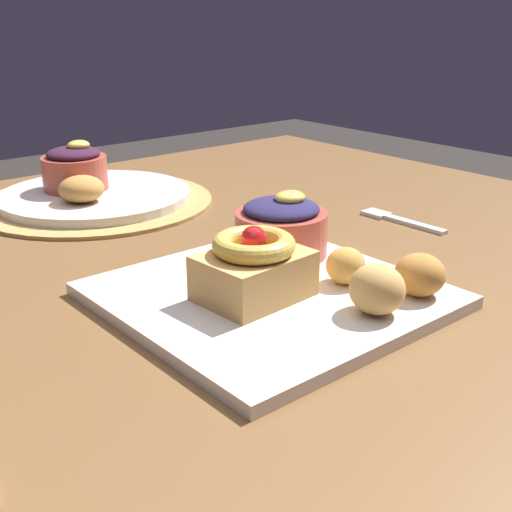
# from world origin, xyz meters

# --- Properties ---
(dining_table) EXTENTS (1.25, 0.95, 0.73)m
(dining_table) POSITION_xyz_m (0.00, 0.00, 0.63)
(dining_table) COLOR brown
(dining_table) RESTS_ON ground_plane
(woven_placemat) EXTENTS (0.33, 0.33, 0.00)m
(woven_placemat) POSITION_xyz_m (0.06, 0.26, 0.73)
(woven_placemat) COLOR #AD894C
(woven_placemat) RESTS_ON dining_table
(front_plate) EXTENTS (0.28, 0.28, 0.01)m
(front_plate) POSITION_xyz_m (0.02, -0.15, 0.74)
(front_plate) COLOR silver
(front_plate) RESTS_ON dining_table
(cake_slice) EXTENTS (0.10, 0.08, 0.07)m
(cake_slice) POSITION_xyz_m (-0.00, -0.16, 0.77)
(cake_slice) COLOR tan
(cake_slice) RESTS_ON front_plate
(berry_ramekin) EXTENTS (0.10, 0.10, 0.07)m
(berry_ramekin) POSITION_xyz_m (0.10, -0.09, 0.77)
(berry_ramekin) COLOR #B24C3D
(berry_ramekin) RESTS_ON front_plate
(fritter_front) EXTENTS (0.05, 0.05, 0.04)m
(fritter_front) POSITION_xyz_m (0.12, -0.25, 0.76)
(fritter_front) COLOR #BC7F38
(fritter_front) RESTS_ON front_plate
(fritter_middle) EXTENTS (0.05, 0.05, 0.04)m
(fritter_middle) POSITION_xyz_m (0.06, -0.25, 0.76)
(fritter_middle) COLOR tan
(fritter_middle) RESTS_ON front_plate
(fritter_back) EXTENTS (0.04, 0.04, 0.04)m
(fritter_back) POSITION_xyz_m (0.09, -0.19, 0.76)
(fritter_back) COLOR gold
(fritter_back) RESTS_ON front_plate
(back_plate) EXTENTS (0.27, 0.27, 0.01)m
(back_plate) POSITION_xyz_m (0.06, 0.26, 0.74)
(back_plate) COLOR silver
(back_plate) RESTS_ON woven_placemat
(back_ramekin) EXTENTS (0.09, 0.09, 0.07)m
(back_ramekin) POSITION_xyz_m (0.04, 0.29, 0.78)
(back_ramekin) COLOR #B24C3D
(back_ramekin) RESTS_ON back_plate
(back_pastry) EXTENTS (0.06, 0.06, 0.04)m
(back_pastry) POSITION_xyz_m (0.02, 0.22, 0.76)
(back_pastry) COLOR #B77F3D
(back_pastry) RESTS_ON back_plate
(fork) EXTENTS (0.03, 0.13, 0.00)m
(fork) POSITION_xyz_m (0.31, -0.07, 0.73)
(fork) COLOR silver
(fork) RESTS_ON dining_table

